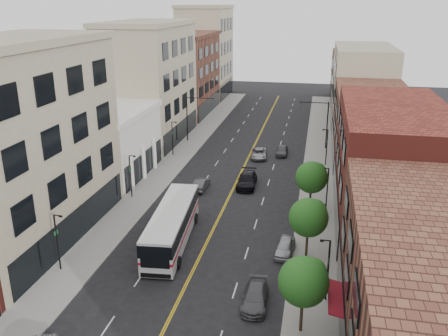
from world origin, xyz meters
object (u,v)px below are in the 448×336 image
Objects in this scene: car_parked_far at (285,247)px; car_lane_b at (259,153)px; city_bus at (172,224)px; car_parked_mid at (255,297)px; car_lane_behind at (201,184)px; car_lane_c at (282,150)px; car_lane_a at (247,180)px.

car_parked_far reaches higher than car_lane_b.
city_bus is 3.00× the size of car_parked_mid.
car_lane_behind is (-11.22, 13.55, -0.00)m from car_parked_far.
car_lane_behind is (-9.62, 21.62, 0.02)m from car_parked_mid.
city_bus is 2.89× the size of car_lane_b.
car_lane_a is at bearing -103.47° from car_lane_c.
car_parked_mid is at bearing 114.49° from car_lane_behind.
car_lane_a reaches higher than car_lane_behind.
car_lane_behind is 0.74× the size of car_lane_a.
car_parked_mid is 35.40m from car_lane_b.
city_bus is 27.53m from car_lane_b.
car_parked_mid is 1.10× the size of car_lane_behind.
car_lane_b is at bearing 106.65° from car_parked_far.
car_lane_a is at bearing 68.26° from city_bus.
car_lane_a is (5.32, 2.07, 0.13)m from car_lane_behind.
car_lane_a is 1.35× the size of car_lane_c.
car_parked_mid is at bearing -82.01° from car_lane_a.
city_bus is at bearing -105.24° from car_lane_c.
car_lane_a is at bearing -95.89° from car_lane_b.
car_parked_mid is at bearing -88.91° from car_lane_b.
car_parked_far reaches higher than car_parked_mid.
car_lane_a is at bearing -158.22° from car_lane_behind.
car_parked_mid is (8.95, -8.04, -1.32)m from city_bus.
car_lane_c reaches higher than car_parked_far.
car_lane_c is (7.82, 29.09, -1.28)m from city_bus.
car_lane_c is (-1.13, 37.13, 0.04)m from car_parked_mid.
car_lane_behind is at bearing 87.62° from city_bus.
car_parked_far is at bearing 130.13° from car_lane_behind.
city_bus is at bearing -175.47° from car_parked_far.
car_parked_far is (10.55, 0.03, -1.30)m from city_bus.
car_lane_a reaches higher than car_lane_b.
car_parked_far is 16.70m from car_lane_a.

